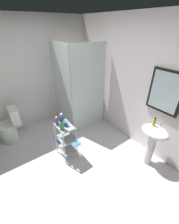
{
  "coord_description": "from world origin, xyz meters",
  "views": [
    {
      "loc": [
        1.65,
        -0.51,
        2.3
      ],
      "look_at": [
        -0.05,
        0.73,
        1.02
      ],
      "focal_mm": 23.38,
      "sensor_mm": 36.0,
      "label": 1
    }
  ],
  "objects_px": {
    "hand_soap_bottle": "(154,122)",
    "bath_mat": "(67,140)",
    "rinse_cup": "(66,124)",
    "shampoo_bottle_blue": "(62,120)",
    "body_wash_bottle_green": "(62,125)",
    "conditioner_bottle_purple": "(57,121)",
    "storage_cart": "(66,139)",
    "toilet": "(10,128)",
    "pedestal_sink": "(153,139)",
    "shower_stall": "(78,106)"
  },
  "relations": [
    {
      "from": "shower_stall",
      "to": "bath_mat",
      "type": "height_order",
      "value": "shower_stall"
    },
    {
      "from": "shampoo_bottle_blue",
      "to": "rinse_cup",
      "type": "relative_size",
      "value": 2.58
    },
    {
      "from": "shower_stall",
      "to": "rinse_cup",
      "type": "distance_m",
      "value": 1.27
    },
    {
      "from": "storage_cart",
      "to": "conditioner_bottle_purple",
      "type": "xyz_separation_m",
      "value": [
        -0.1,
        -0.09,
        0.38
      ]
    },
    {
      "from": "toilet",
      "to": "rinse_cup",
      "type": "xyz_separation_m",
      "value": [
        1.19,
        0.81,
        0.47
      ]
    },
    {
      "from": "shampoo_bottle_blue",
      "to": "body_wash_bottle_green",
      "type": "xyz_separation_m",
      "value": [
        0.14,
        -0.07,
        -0.01
      ]
    },
    {
      "from": "toilet",
      "to": "body_wash_bottle_green",
      "type": "distance_m",
      "value": 1.52
    },
    {
      "from": "pedestal_sink",
      "to": "body_wash_bottle_green",
      "type": "height_order",
      "value": "body_wash_bottle_green"
    },
    {
      "from": "conditioner_bottle_purple",
      "to": "rinse_cup",
      "type": "distance_m",
      "value": 0.16
    },
    {
      "from": "pedestal_sink",
      "to": "toilet",
      "type": "bearing_deg",
      "value": -138.82
    },
    {
      "from": "conditioner_bottle_purple",
      "to": "toilet",
      "type": "bearing_deg",
      "value": -147.12
    },
    {
      "from": "hand_soap_bottle",
      "to": "body_wash_bottle_green",
      "type": "distance_m",
      "value": 1.56
    },
    {
      "from": "hand_soap_bottle",
      "to": "bath_mat",
      "type": "relative_size",
      "value": 0.27
    },
    {
      "from": "hand_soap_bottle",
      "to": "bath_mat",
      "type": "height_order",
      "value": "hand_soap_bottle"
    },
    {
      "from": "shampoo_bottle_blue",
      "to": "body_wash_bottle_green",
      "type": "distance_m",
      "value": 0.16
    },
    {
      "from": "conditioner_bottle_purple",
      "to": "rinse_cup",
      "type": "bearing_deg",
      "value": 45.31
    },
    {
      "from": "toilet",
      "to": "conditioner_bottle_purple",
      "type": "xyz_separation_m",
      "value": [
        1.08,
        0.7,
        0.5
      ]
    },
    {
      "from": "storage_cart",
      "to": "conditioner_bottle_purple",
      "type": "bearing_deg",
      "value": -138.49
    },
    {
      "from": "hand_soap_bottle",
      "to": "rinse_cup",
      "type": "distance_m",
      "value": 1.52
    },
    {
      "from": "conditioner_bottle_purple",
      "to": "pedestal_sink",
      "type": "bearing_deg",
      "value": 47.45
    },
    {
      "from": "rinse_cup",
      "to": "toilet",
      "type": "bearing_deg",
      "value": -145.79
    },
    {
      "from": "shampoo_bottle_blue",
      "to": "bath_mat",
      "type": "height_order",
      "value": "shampoo_bottle_blue"
    },
    {
      "from": "storage_cart",
      "to": "bath_mat",
      "type": "xyz_separation_m",
      "value": [
        -0.4,
        0.2,
        -0.43
      ]
    },
    {
      "from": "hand_soap_bottle",
      "to": "conditioner_bottle_purple",
      "type": "bearing_deg",
      "value": -129.91
    },
    {
      "from": "conditioner_bottle_purple",
      "to": "bath_mat",
      "type": "distance_m",
      "value": 0.91
    },
    {
      "from": "pedestal_sink",
      "to": "toilet",
      "type": "distance_m",
      "value": 2.97
    },
    {
      "from": "pedestal_sink",
      "to": "body_wash_bottle_green",
      "type": "bearing_deg",
      "value": -128.37
    },
    {
      "from": "toilet",
      "to": "hand_soap_bottle",
      "type": "bearing_deg",
      "value": 42.63
    },
    {
      "from": "hand_soap_bottle",
      "to": "shampoo_bottle_blue",
      "type": "relative_size",
      "value": 0.73
    },
    {
      "from": "hand_soap_bottle",
      "to": "shower_stall",
      "type": "bearing_deg",
      "value": -169.39
    },
    {
      "from": "shower_stall",
      "to": "rinse_cup",
      "type": "height_order",
      "value": "shower_stall"
    },
    {
      "from": "pedestal_sink",
      "to": "bath_mat",
      "type": "relative_size",
      "value": 1.35
    },
    {
      "from": "hand_soap_bottle",
      "to": "bath_mat",
      "type": "bearing_deg",
      "value": -144.19
    },
    {
      "from": "shower_stall",
      "to": "pedestal_sink",
      "type": "distance_m",
      "value": 1.98
    },
    {
      "from": "toilet",
      "to": "body_wash_bottle_green",
      "type": "bearing_deg",
      "value": 29.63
    },
    {
      "from": "bath_mat",
      "to": "toilet",
      "type": "bearing_deg",
      "value": -128.17
    },
    {
      "from": "toilet",
      "to": "shampoo_bottle_blue",
      "type": "bearing_deg",
      "value": 35.38
    },
    {
      "from": "shower_stall",
      "to": "shampoo_bottle_blue",
      "type": "relative_size",
      "value": 9.02
    },
    {
      "from": "storage_cart",
      "to": "shampoo_bottle_blue",
      "type": "xyz_separation_m",
      "value": [
        -0.08,
        -0.0,
        0.4
      ]
    },
    {
      "from": "conditioner_bottle_purple",
      "to": "bath_mat",
      "type": "relative_size",
      "value": 0.3
    },
    {
      "from": "bath_mat",
      "to": "rinse_cup",
      "type": "bearing_deg",
      "value": -23.85
    },
    {
      "from": "body_wash_bottle_green",
      "to": "shower_stall",
      "type": "bearing_deg",
      "value": 136.45
    },
    {
      "from": "pedestal_sink",
      "to": "shampoo_bottle_blue",
      "type": "bearing_deg",
      "value": -133.97
    },
    {
      "from": "toilet",
      "to": "storage_cart",
      "type": "relative_size",
      "value": 1.03
    },
    {
      "from": "shower_stall",
      "to": "conditioner_bottle_purple",
      "type": "xyz_separation_m",
      "value": [
        0.8,
        -0.93,
        0.36
      ]
    },
    {
      "from": "storage_cart",
      "to": "body_wash_bottle_green",
      "type": "bearing_deg",
      "value": -49.39
    },
    {
      "from": "pedestal_sink",
      "to": "toilet",
      "type": "relative_size",
      "value": 1.07
    },
    {
      "from": "rinse_cup",
      "to": "bath_mat",
      "type": "distance_m",
      "value": 0.89
    },
    {
      "from": "shower_stall",
      "to": "rinse_cup",
      "type": "xyz_separation_m",
      "value": [
        0.91,
        -0.82,
        0.32
      ]
    },
    {
      "from": "toilet",
      "to": "rinse_cup",
      "type": "relative_size",
      "value": 8.82
    }
  ]
}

